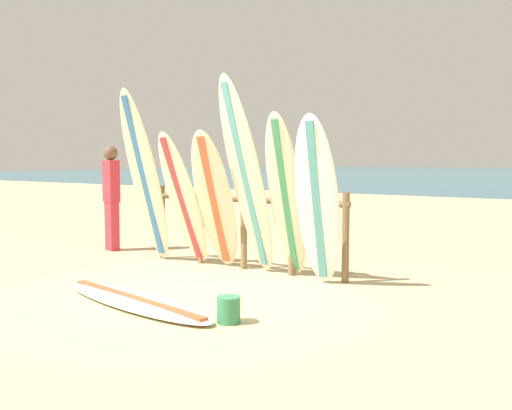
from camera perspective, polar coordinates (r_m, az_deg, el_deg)
name	(u,v)px	position (r m, az deg, el deg)	size (l,w,h in m)	color
ground_plane	(191,297)	(6.22, -6.66, -9.36)	(120.00, 120.00, 0.00)	#CCB784
surfboard_rack	(244,220)	(7.65, -1.26, -1.52)	(3.15, 0.09, 1.11)	olive
surfboard_leaning_far_left	(145,177)	(8.22, -11.30, 2.81)	(0.56, 0.82, 2.50)	beige
surfboard_leaning_left	(183,200)	(7.86, -7.47, 0.56)	(0.64, 0.85, 1.89)	beige
surfboard_leaning_center_left	(215,201)	(7.53, -4.24, 0.43)	(0.68, 0.90, 1.90)	beige
surfboard_leaning_center	(246,177)	(7.13, -0.98, 2.86)	(0.63, 0.96, 2.56)	beige
surfboard_leaning_center_right	(286,197)	(6.94, 3.09, 0.84)	(0.52, 0.77, 2.08)	beige
surfboard_leaning_right	(317,201)	(6.56, 6.28, 0.37)	(0.59, 0.64, 2.03)	white
surfboard_lying_on_sand	(134,301)	(6.05, -12.35, -9.52)	(2.51, 0.98, 0.08)	silver
beachgoer_standing	(111,193)	(9.49, -14.56, 1.17)	(0.31, 0.24, 1.72)	#D8333F
sand_bucket	(228,310)	(5.24, -2.83, -10.63)	(0.22, 0.22, 0.25)	#388C59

